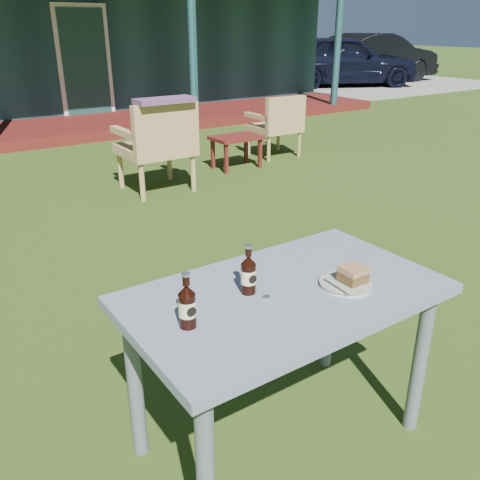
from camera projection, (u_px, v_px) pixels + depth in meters
ground at (130, 290)px, 3.40m from camera, size 80.00×80.00×0.00m
gravel_strip at (343, 84)px, 15.33m from camera, size 9.00×6.00×0.02m
car_near at (343, 60)px, 14.63m from camera, size 4.54×3.38×1.44m
car_far at (374, 58)px, 15.64m from camera, size 4.39×1.59×1.44m
cafe_table at (284, 313)px, 1.95m from camera, size 1.20×0.70×0.72m
plate at (346, 283)px, 1.94m from camera, size 0.20×0.20×0.01m
cake_slice at (353, 274)px, 1.93m from camera, size 0.09×0.09×0.06m
fork at (336, 287)px, 1.89m from camera, size 0.02×0.14×0.00m
cola_bottle_near at (248, 274)px, 1.86m from camera, size 0.06×0.06×0.19m
cola_bottle_far at (187, 306)px, 1.65m from camera, size 0.06×0.06×0.20m
bottle_cap at (266, 297)px, 1.85m from camera, size 0.03×0.03×0.01m
armchair_left at (159, 142)px, 5.23m from camera, size 0.70×0.66×0.95m
armchair_right at (278, 123)px, 6.71m from camera, size 0.61×0.58×0.81m
floral_throw at (165, 100)px, 4.92m from camera, size 0.59×0.24×0.05m
side_table at (236, 141)px, 6.20m from camera, size 0.60×0.40×0.40m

